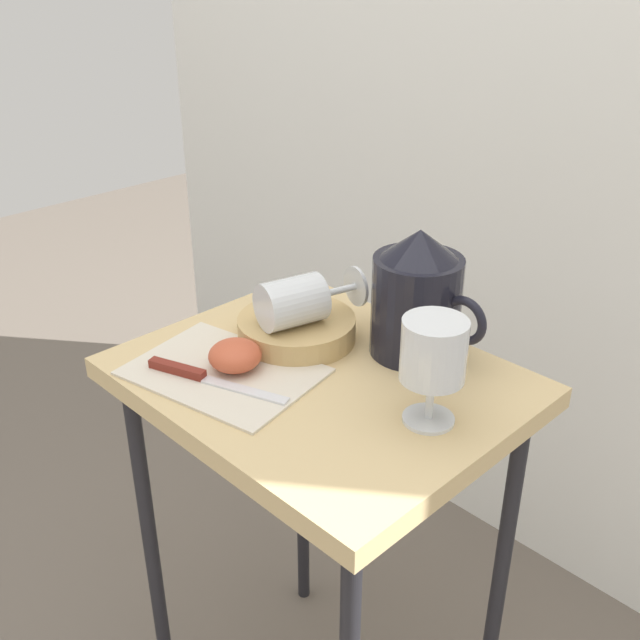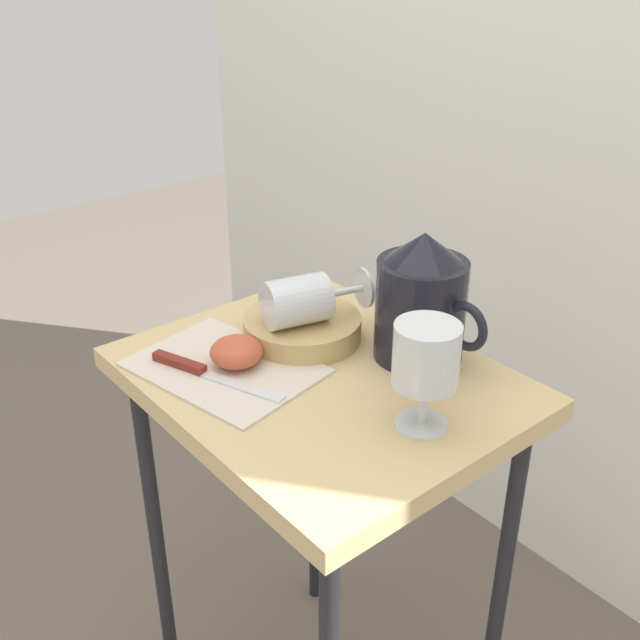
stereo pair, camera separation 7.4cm
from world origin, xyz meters
name	(u,v)px [view 2 (the right image)]	position (x,y,z in m)	size (l,w,h in m)	color
curtain_drape	(629,20)	(0.00, 0.64, 1.12)	(2.40, 0.03, 2.24)	white
table	(320,424)	(0.00, 0.00, 0.63)	(0.52, 0.42, 0.71)	tan
linen_napkin	(225,367)	(-0.09, -0.09, 0.72)	(0.25, 0.18, 0.00)	beige
basket_tray	(302,328)	(-0.09, 0.04, 0.73)	(0.17, 0.17, 0.04)	tan
pitcher	(421,308)	(0.05, 0.14, 0.79)	(0.18, 0.12, 0.18)	black
wine_glass_upright	(426,361)	(0.17, 0.02, 0.80)	(0.08, 0.08, 0.14)	silver
wine_glass_tipped_near	(300,300)	(-0.08, 0.03, 0.78)	(0.10, 0.16, 0.07)	silver
apple_half_left	(236,352)	(-0.08, -0.08, 0.74)	(0.07, 0.07, 0.04)	#C15133
knife	(197,369)	(-0.10, -0.13, 0.72)	(0.20, 0.08, 0.01)	silver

